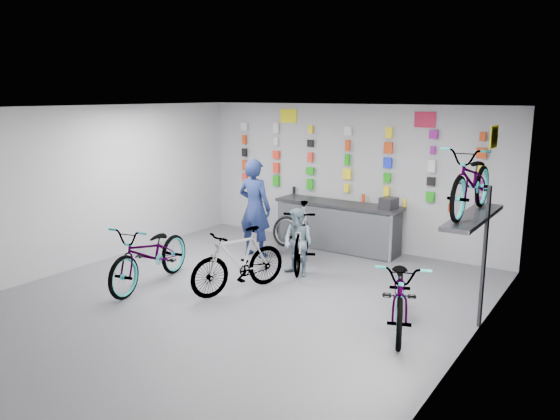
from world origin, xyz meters
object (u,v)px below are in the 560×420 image
Objects in this scene: bike_center at (239,260)px; customer at (298,242)px; bike_left at (151,254)px; bike_right at (401,292)px; clerk at (255,208)px; counter at (337,227)px; bike_service at (302,236)px.

bike_center is 1.44× the size of customer.
bike_left is 1.53m from bike_center.
clerk is (-3.74, 1.71, 0.45)m from bike_right.
clerk is 1.60× the size of customer.
bike_center is 2.09m from clerk.
counter is 1.52× the size of bike_center.
customer is at bearing -83.95° from counter.
clerk reaches higher than counter.
bike_left is 1.05× the size of bike_service.
clerk is (0.44, 2.39, 0.43)m from bike_left.
bike_center is 1.29m from customer.
clerk is at bearing 69.15° from bike_left.
bike_center is 0.88× the size of bike_right.
customer reaches higher than bike_center.
bike_right is (2.58, -3.03, 0.04)m from counter.
clerk reaches higher than bike_center.
counter is 1.35× the size of bike_service.
bike_center is at bearing 12.29° from bike_left.
clerk is at bearing 149.60° from bike_service.
bike_service reaches higher than counter.
bike_service is at bearing 173.14° from clerk.
customer is at bearing 92.71° from bike_center.
bike_right is (2.76, 0.08, -0.00)m from bike_center.
counter is at bearing -132.49° from clerk.
bike_left is at bearing -136.94° from bike_center.
clerk is at bearing 163.94° from customer.
counter is at bearing 109.10° from bike_right.
bike_right is 1.65× the size of customer.
counter is at bearing 65.47° from bike_service.
bike_center is 2.77m from bike_right.
bike_left is 2.47m from clerk.
bike_service is 1.23m from clerk.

